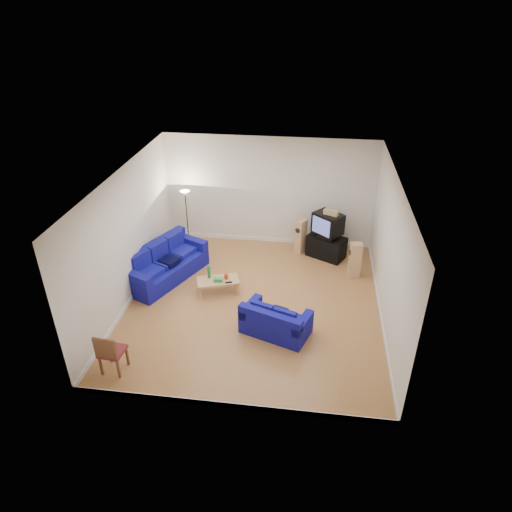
# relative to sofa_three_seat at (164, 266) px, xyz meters

# --- Properties ---
(room) EXTENTS (6.01, 6.51, 3.21)m
(room) POSITION_rel_sofa_three_seat_xyz_m (2.51, -0.87, 1.20)
(room) COLOR brown
(room) RESTS_ON ground
(sofa_three_seat) EXTENTS (1.92, 2.59, 0.92)m
(sofa_three_seat) POSITION_rel_sofa_three_seat_xyz_m (0.00, 0.00, 0.00)
(sofa_three_seat) COLOR #080769
(sofa_three_seat) RESTS_ON ground
(sofa_loveseat) EXTENTS (1.64, 1.26, 0.73)m
(sofa_loveseat) POSITION_rel_sofa_three_seat_xyz_m (3.12, -1.91, -0.07)
(sofa_loveseat) COLOR #080769
(sofa_loveseat) RESTS_ON ground
(coffee_table) EXTENTS (1.13, 0.81, 0.37)m
(coffee_table) POSITION_rel_sofa_three_seat_xyz_m (1.56, -0.52, -0.02)
(coffee_table) COLOR tan
(coffee_table) RESTS_ON ground
(bottle) EXTENTS (0.10, 0.10, 0.33)m
(bottle) POSITION_rel_sofa_three_seat_xyz_m (1.33, -0.45, 0.19)
(bottle) COLOR #197233
(bottle) RESTS_ON coffee_table
(tissue_box) EXTENTS (0.23, 0.14, 0.09)m
(tissue_box) POSITION_rel_sofa_three_seat_xyz_m (1.59, -0.58, 0.08)
(tissue_box) COLOR green
(tissue_box) RESTS_ON coffee_table
(red_canister) EXTENTS (0.11, 0.11, 0.14)m
(red_canister) POSITION_rel_sofa_three_seat_xyz_m (1.76, -0.44, 0.10)
(red_canister) COLOR red
(red_canister) RESTS_ON coffee_table
(remote) EXTENTS (0.17, 0.10, 0.02)m
(remote) POSITION_rel_sofa_three_seat_xyz_m (1.85, -0.61, 0.04)
(remote) COLOR black
(remote) RESTS_ON coffee_table
(tv_stand) EXTENTS (1.18, 0.99, 0.63)m
(tv_stand) POSITION_rel_sofa_three_seat_xyz_m (4.23, 1.66, -0.03)
(tv_stand) COLOR black
(tv_stand) RESTS_ON ground
(av_receiver) EXTENTS (0.59, 0.55, 0.11)m
(av_receiver) POSITION_rel_sofa_three_seat_xyz_m (4.21, 1.60, 0.34)
(av_receiver) COLOR black
(av_receiver) RESTS_ON tv_stand
(television) EXTENTS (0.94, 0.92, 0.59)m
(television) POSITION_rel_sofa_three_seat_xyz_m (4.22, 1.68, 0.69)
(television) COLOR black
(television) RESTS_ON av_receiver
(centre_speaker) EXTENTS (0.42, 0.30, 0.14)m
(centre_speaker) POSITION_rel_sofa_three_seat_xyz_m (4.28, 1.64, 1.05)
(centre_speaker) COLOR tan
(centre_speaker) RESTS_ON television
(speaker_left) EXTENTS (0.36, 0.38, 1.02)m
(speaker_left) POSITION_rel_sofa_three_seat_xyz_m (3.49, 1.83, 0.17)
(speaker_left) COLOR tan
(speaker_left) RESTS_ON ground
(speaker_right) EXTENTS (0.33, 0.26, 0.99)m
(speaker_right) POSITION_rel_sofa_three_seat_xyz_m (4.96, 0.69, 0.16)
(speaker_right) COLOR tan
(speaker_right) RESTS_ON ground
(floor_lamp) EXTENTS (0.29, 0.29, 1.72)m
(floor_lamp) POSITION_rel_sofa_three_seat_xyz_m (0.18, 1.83, 1.08)
(floor_lamp) COLOR black
(floor_lamp) RESTS_ON ground
(dining_chair) EXTENTS (0.49, 0.49, 0.95)m
(dining_chair) POSITION_rel_sofa_three_seat_xyz_m (0.07, -3.53, 0.19)
(dining_chair) COLOR brown
(dining_chair) RESTS_ON ground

